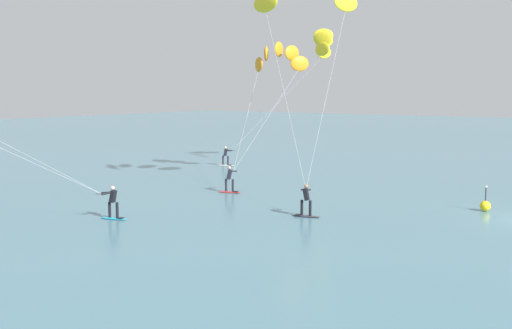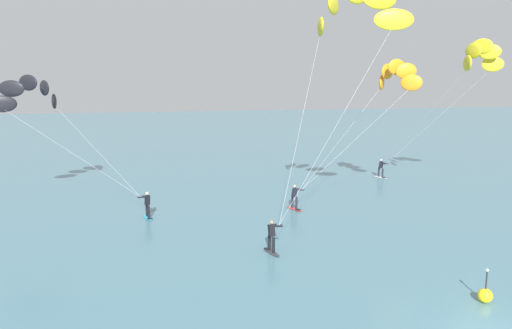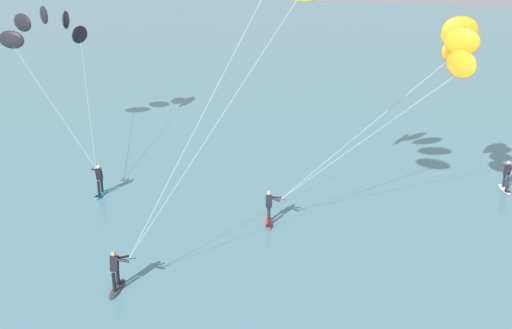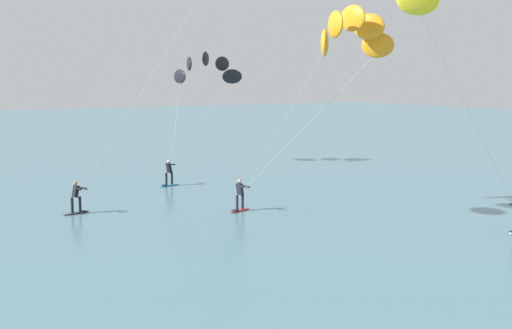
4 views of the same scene
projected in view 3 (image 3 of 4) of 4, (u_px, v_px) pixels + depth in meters
name	position (u px, v px, depth m)	size (l,w,h in m)	color
kitesurfer_nearshore	(47.00, 32.00, 37.52)	(10.29, 9.66, 8.85)	#23ADD1
kitesurfer_mid_water	(447.00, 54.00, 24.66)	(8.98, 4.40, 9.91)	red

